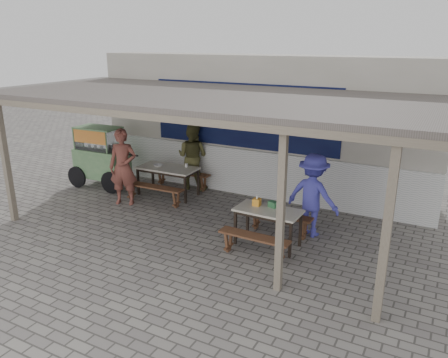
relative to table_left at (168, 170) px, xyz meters
name	(u,v)px	position (x,y,z in m)	size (l,w,h in m)	color
ground	(186,238)	(1.81, -1.99, -0.68)	(60.00, 60.00, 0.00)	slate
back_wall	(259,126)	(1.81, 1.59, 1.04)	(9.00, 1.28, 3.50)	#BDB5AA
warung_roof	(207,99)	(1.83, -1.09, 2.04)	(9.00, 4.21, 2.81)	#574E4A
table_left	(168,170)	(0.00, 0.00, 0.00)	(1.56, 0.81, 0.75)	beige
bench_left_street	(153,190)	(0.02, -0.67, -0.33)	(1.64, 0.33, 0.45)	brown
bench_left_wall	(182,175)	(-0.02, 0.67, -0.33)	(1.64, 0.33, 0.45)	brown
table_right	(268,214)	(3.39, -1.48, -0.01)	(1.28, 0.69, 0.75)	beige
bench_right_street	(254,241)	(3.38, -2.09, -0.34)	(1.37, 0.32, 0.45)	brown
bench_right_wall	(280,219)	(3.41, -0.88, -0.34)	(1.37, 0.32, 0.45)	brown
vendor_cart	(101,155)	(-2.01, -0.25, 0.22)	(2.06, 0.86, 1.65)	#749C68
patron_street_side	(123,167)	(-0.58, -1.00, 0.25)	(0.68, 0.45, 1.86)	brown
patron_wall_side	(192,157)	(0.28, 0.76, 0.21)	(0.86, 0.67, 1.77)	#4E4B27
patron_right_table	(313,195)	(3.99, -0.61, 0.18)	(1.11, 0.64, 1.72)	#4241B2
tissue_box	(257,202)	(3.11, -1.39, 0.15)	(0.14, 0.14, 0.14)	orange
donation_box	(273,204)	(3.43, -1.33, 0.13)	(0.18, 0.12, 0.12)	#2F6A3E
condiment_jar	(186,165)	(0.40, 0.26, 0.12)	(0.08, 0.08, 0.09)	silver
condiment_bowl	(158,165)	(-0.26, -0.05, 0.10)	(0.21, 0.21, 0.05)	silver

